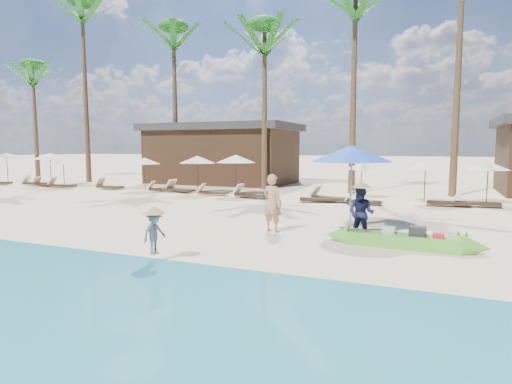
% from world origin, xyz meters
% --- Properties ---
extents(ground, '(240.00, 240.00, 0.00)m').
position_xyz_m(ground, '(0.00, 0.00, 0.00)').
color(ground, beige).
rests_on(ground, ground).
extents(wet_sand_strip, '(240.00, 4.50, 0.01)m').
position_xyz_m(wet_sand_strip, '(0.00, -5.00, 0.00)').
color(wet_sand_strip, tan).
rests_on(wet_sand_strip, ground).
extents(green_canoe, '(4.60, 0.73, 0.58)m').
position_xyz_m(green_canoe, '(5.90, 0.99, 0.20)').
color(green_canoe, '#5DC13A').
rests_on(green_canoe, ground).
extents(tourist, '(0.74, 0.58, 1.80)m').
position_xyz_m(tourist, '(2.00, 1.64, 0.90)').
color(tourist, tan).
rests_on(tourist, ground).
extents(vendor_green, '(0.86, 0.72, 1.57)m').
position_xyz_m(vendor_green, '(4.76, 1.40, 0.78)').
color(vendor_green, '#151A3C').
rests_on(vendor_green, ground).
extents(vendor_yellow, '(0.48, 0.70, 1.00)m').
position_xyz_m(vendor_yellow, '(0.76, -2.69, 0.68)').
color(vendor_yellow, gray).
rests_on(vendor_yellow, ground).
extents(blue_umbrella, '(2.50, 2.50, 2.69)m').
position_xyz_m(blue_umbrella, '(4.23, 2.59, 2.43)').
color(blue_umbrella, '#99999E').
rests_on(blue_umbrella, ground).
extents(resort_parasol_0, '(2.16, 2.16, 2.23)m').
position_xyz_m(resort_parasol_0, '(-22.68, 11.25, 2.01)').
color(resort_parasol_0, '#382317').
rests_on(resort_parasol_0, ground).
extents(resort_parasol_1, '(2.18, 2.18, 2.25)m').
position_xyz_m(resort_parasol_1, '(-17.67, 10.69, 2.03)').
color(resort_parasol_1, '#382317').
rests_on(resort_parasol_1, ground).
extents(lounger_1_left, '(2.03, 1.09, 0.66)m').
position_xyz_m(lounger_1_left, '(-18.54, 10.16, 0.22)').
color(lounger_1_left, '#382317').
rests_on(lounger_1_left, ground).
extents(lounger_1_right, '(1.70, 0.73, 0.56)m').
position_xyz_m(lounger_1_right, '(-17.77, 10.05, 0.19)').
color(lounger_1_right, '#382317').
rests_on(lounger_1_right, ground).
extents(resort_parasol_2, '(1.86, 1.86, 1.92)m').
position_xyz_m(resort_parasol_2, '(-15.74, 10.02, 1.73)').
color(resort_parasol_2, '#382317').
rests_on(resort_parasol_2, ground).
extents(lounger_2_left, '(1.89, 0.83, 0.62)m').
position_xyz_m(lounger_2_left, '(-15.77, 9.76, 0.21)').
color(lounger_2_left, '#382317').
rests_on(lounger_2_left, ground).
extents(resort_parasol_3, '(1.94, 1.94, 2.00)m').
position_xyz_m(resort_parasol_3, '(-9.70, 10.56, 1.80)').
color(resort_parasol_3, '#382317').
rests_on(resort_parasol_3, ground).
extents(lounger_3_left, '(1.93, 0.67, 0.65)m').
position_xyz_m(lounger_3_left, '(-12.23, 10.20, 0.22)').
color(lounger_3_left, '#382317').
rests_on(lounger_3_left, ground).
extents(lounger_3_right, '(1.77, 0.94, 0.58)m').
position_xyz_m(lounger_3_right, '(-8.27, 10.19, 0.19)').
color(lounger_3_right, '#382317').
rests_on(lounger_3_right, ground).
extents(resort_parasol_4, '(2.08, 2.08, 2.14)m').
position_xyz_m(resort_parasol_4, '(-5.88, 10.38, 1.93)').
color(resort_parasol_4, '#382317').
rests_on(resort_parasol_4, ground).
extents(lounger_4_left, '(2.02, 1.02, 0.66)m').
position_xyz_m(lounger_4_left, '(-7.13, 10.38, 0.22)').
color(lounger_4_left, '#382317').
rests_on(lounger_4_left, ground).
extents(lounger_4_right, '(1.73, 0.73, 0.57)m').
position_xyz_m(lounger_4_right, '(-4.72, 9.89, 0.19)').
color(lounger_4_right, '#382317').
rests_on(lounger_4_right, ground).
extents(resort_parasol_5, '(2.15, 2.15, 2.22)m').
position_xyz_m(resort_parasol_5, '(-3.45, 10.34, 2.00)').
color(resort_parasol_5, '#382317').
rests_on(resort_parasol_5, ground).
extents(lounger_5_left, '(1.92, 0.79, 0.64)m').
position_xyz_m(lounger_5_left, '(-2.26, 9.44, 0.21)').
color(lounger_5_left, '#382317').
rests_on(lounger_5_left, ground).
extents(resort_parasol_6, '(1.80, 1.80, 1.86)m').
position_xyz_m(resort_parasol_6, '(3.11, 11.54, 1.67)').
color(resort_parasol_6, '#382317').
rests_on(resort_parasol_6, ground).
extents(lounger_6_left, '(2.06, 1.05, 0.67)m').
position_xyz_m(lounger_6_left, '(1.83, 9.70, 0.22)').
color(lounger_6_left, '#382317').
rests_on(lounger_6_left, ground).
extents(lounger_6_right, '(1.85, 0.96, 0.60)m').
position_xyz_m(lounger_6_right, '(1.33, 9.12, 0.20)').
color(lounger_6_right, '#382317').
rests_on(lounger_6_right, ground).
extents(resort_parasol_7, '(1.92, 1.92, 1.97)m').
position_xyz_m(resort_parasol_7, '(6.15, 10.86, 1.78)').
color(resort_parasol_7, '#382317').
rests_on(resort_parasol_7, ground).
extents(lounger_7_left, '(1.67, 0.63, 0.56)m').
position_xyz_m(lounger_7_left, '(3.53, 9.07, 0.19)').
color(lounger_7_left, '#382317').
rests_on(lounger_7_left, ground).
extents(lounger_7_right, '(1.86, 0.60, 0.63)m').
position_xyz_m(lounger_7_right, '(7.03, 9.99, 0.21)').
color(lounger_7_right, '#382317').
rests_on(lounger_7_right, ground).
extents(resort_parasol_8, '(1.91, 1.91, 1.97)m').
position_xyz_m(resort_parasol_8, '(8.82, 11.69, 1.77)').
color(resort_parasol_8, '#382317').
rests_on(resort_parasol_8, ground).
extents(lounger_8_left, '(1.96, 0.67, 0.66)m').
position_xyz_m(lounger_8_left, '(8.21, 10.34, 0.22)').
color(lounger_8_left, '#382317').
rests_on(lounger_8_left, ground).
extents(palm_0, '(2.08, 2.08, 9.90)m').
position_xyz_m(palm_0, '(-24.62, 15.48, 8.11)').
color(palm_0, brown).
rests_on(palm_0, ground).
extents(palm_1, '(2.08, 2.08, 13.60)m').
position_xyz_m(palm_1, '(-17.59, 14.06, 10.82)').
color(palm_1, brown).
rests_on(palm_1, ground).
extents(palm_2, '(2.08, 2.08, 11.33)m').
position_xyz_m(palm_2, '(-10.45, 15.08, 9.18)').
color(palm_2, brown).
rests_on(palm_2, ground).
extents(palm_3, '(2.08, 2.08, 10.52)m').
position_xyz_m(palm_3, '(-3.36, 14.27, 8.58)').
color(palm_3, brown).
rests_on(palm_3, ground).
extents(palm_4, '(2.08, 2.08, 11.70)m').
position_xyz_m(palm_4, '(2.15, 14.01, 9.45)').
color(palm_4, brown).
rests_on(palm_4, ground).
extents(pavilion_west, '(10.80, 6.60, 4.30)m').
position_xyz_m(pavilion_west, '(-8.00, 17.50, 2.19)').
color(pavilion_west, '#382317').
rests_on(pavilion_west, ground).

